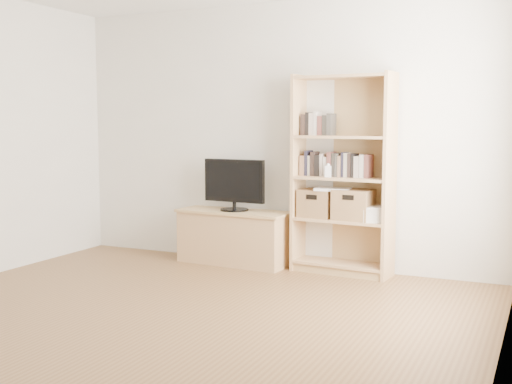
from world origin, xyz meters
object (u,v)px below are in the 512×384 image
Objects in this scene: basket_left at (318,203)px; television at (234,185)px; basket_right at (354,205)px; bookshelf at (343,175)px; tv_stand at (234,238)px; baby_monitor at (328,172)px; laptop at (333,189)px.

television is at bearing -169.95° from basket_left.
basket_right reaches higher than basket_left.
bookshelf is at bearing 5.67° from television.
baby_monitor is at bearing 0.98° from tv_stand.
tv_stand is at bearing -173.20° from bookshelf.
television is (0.00, 0.00, 0.54)m from tv_stand.
television is (-1.11, -0.04, -0.14)m from bookshelf.
television is 1.02m from baby_monitor.
basket_left is at bearing 134.00° from baby_monitor.
television is at bearing -173.20° from bookshelf.
tv_stand is 1.30m from bookshelf.
television is 2.06× the size of basket_left.
tv_stand is at bearing 0.00° from television.
basket_right is at bearing 5.31° from tv_stand.
television reaches higher than basket_left.
baby_monitor is 0.33× the size of laptop.
basket_left is at bearing 179.85° from basket_right.
television is 1.93× the size of basket_right.
baby_monitor is at bearing -155.81° from basket_right.
baby_monitor reaches higher than tv_stand.
basket_right is at bearing 1.64° from basket_left.
laptop is at bearing 5.67° from tv_stand.
laptop is (0.16, -0.03, 0.15)m from basket_left.
television is 1.03m from laptop.
bookshelf is 0.30m from basket_right.
basket_right is 0.24m from laptop.
bookshelf is 17.62× the size of baby_monitor.
baby_monitor is (-0.11, -0.10, 0.03)m from bookshelf.
basket_right is at bearing 12.50° from baby_monitor.
basket_left reaches higher than tv_stand.
tv_stand is 1.16m from laptop.
bookshelf reaches higher than television.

